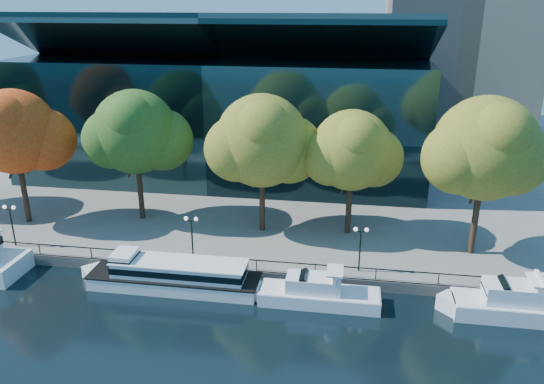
% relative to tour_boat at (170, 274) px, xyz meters
% --- Properties ---
extents(ground, '(160.00, 160.00, 0.00)m').
position_rel_tour_boat_xyz_m(ground, '(1.94, -1.07, -1.26)').
color(ground, black).
rests_on(ground, ground).
extents(promenade, '(90.00, 67.08, 1.00)m').
position_rel_tour_boat_xyz_m(promenade, '(1.94, 35.31, -0.76)').
color(promenade, slate).
rests_on(promenade, ground).
extents(railing, '(88.20, 0.08, 0.99)m').
position_rel_tour_boat_xyz_m(railing, '(1.94, 2.18, 0.68)').
color(railing, black).
rests_on(railing, promenade).
extents(convention_building, '(50.00, 24.57, 21.43)m').
position_rel_tour_boat_xyz_m(convention_building, '(-2.06, 30.72, 7.24)').
color(convention_building, black).
rests_on(convention_building, ground).
extents(tour_boat, '(15.64, 3.49, 2.97)m').
position_rel_tour_boat_xyz_m(tour_boat, '(0.00, 0.00, 0.00)').
color(tour_boat, white).
rests_on(tour_boat, ground).
extents(cruiser_near, '(10.56, 2.72, 3.06)m').
position_rel_tour_boat_xyz_m(cruiser_near, '(12.09, -0.57, -0.31)').
color(cruiser_near, white).
rests_on(cruiser_near, ground).
extents(cruiser_far, '(10.91, 3.02, 3.56)m').
position_rel_tour_boat_xyz_m(cruiser_far, '(27.10, -0.18, -0.13)').
color(cruiser_far, white).
rests_on(cruiser_far, ground).
extents(tree_1, '(10.42, 8.54, 13.70)m').
position_rel_tour_boat_xyz_m(tree_1, '(-18.24, 8.90, 9.09)').
color(tree_1, black).
rests_on(tree_1, promenade).
extents(tree_2, '(10.53, 8.64, 13.52)m').
position_rel_tour_boat_xyz_m(tree_2, '(-6.86, 11.54, 8.86)').
color(tree_2, black).
rests_on(tree_2, promenade).
extents(tree_3, '(11.08, 9.09, 13.61)m').
position_rel_tour_boat_xyz_m(tree_3, '(6.16, 10.54, 8.73)').
color(tree_3, black).
rests_on(tree_3, promenade).
extents(tree_4, '(9.55, 7.83, 12.25)m').
position_rel_tour_boat_xyz_m(tree_4, '(14.58, 11.22, 8.00)').
color(tree_4, black).
rests_on(tree_4, promenade).
extents(tree_5, '(11.21, 9.19, 14.32)m').
position_rel_tour_boat_xyz_m(tree_5, '(25.83, 8.47, 9.38)').
color(tree_5, black).
rests_on(tree_5, promenade).
extents(lamp_0, '(1.26, 0.36, 4.03)m').
position_rel_tour_boat_xyz_m(lamp_0, '(-16.30, 3.43, 2.72)').
color(lamp_0, black).
rests_on(lamp_0, promenade).
extents(lamp_1, '(1.26, 0.36, 4.03)m').
position_rel_tour_boat_xyz_m(lamp_1, '(0.97, 3.43, 2.72)').
color(lamp_1, black).
rests_on(lamp_1, promenade).
extents(lamp_2, '(1.26, 0.36, 4.03)m').
position_rel_tour_boat_xyz_m(lamp_2, '(15.56, 3.43, 2.72)').
color(lamp_2, black).
rests_on(lamp_2, promenade).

